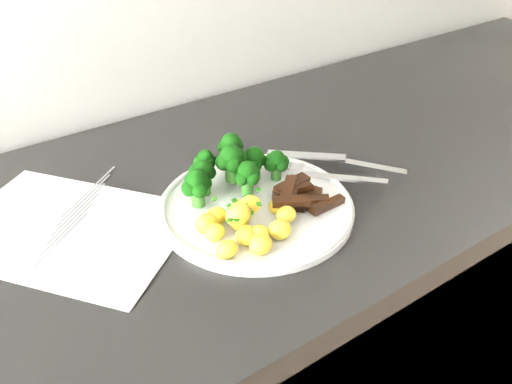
{
  "coord_description": "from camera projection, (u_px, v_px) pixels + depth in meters",
  "views": [
    {
      "loc": [
        -0.26,
        1.14,
        1.29
      ],
      "look_at": [
        0.07,
        1.62,
        0.9
      ],
      "focal_mm": 36.97,
      "sensor_mm": 36.0,
      "label": 1
    }
  ],
  "objects": [
    {
      "name": "plate",
      "position": [
        256.0,
        206.0,
        0.72
      ],
      "size": [
        0.27,
        0.27,
        0.02
      ],
      "color": "white",
      "rests_on": "counter"
    },
    {
      "name": "recipe_paper",
      "position": [
        68.0,
        229.0,
        0.68
      ],
      "size": [
        0.34,
        0.36,
        0.0
      ],
      "color": "white",
      "rests_on": "counter"
    },
    {
      "name": "knife",
      "position": [
        353.0,
        165.0,
        0.8
      ],
      "size": [
        0.16,
        0.17,
        0.02
      ],
      "color": "silver",
      "rests_on": "plate"
    },
    {
      "name": "fork",
      "position": [
        328.0,
        174.0,
        0.76
      ],
      "size": [
        0.12,
        0.16,
        0.02
      ],
      "color": "silver",
      "rests_on": "plate"
    },
    {
      "name": "potatoes",
      "position": [
        244.0,
        224.0,
        0.66
      ],
      "size": [
        0.13,
        0.11,
        0.04
      ],
      "color": "yellow",
      "rests_on": "plate"
    },
    {
      "name": "beef_strips",
      "position": [
        301.0,
        195.0,
        0.72
      ],
      "size": [
        0.1,
        0.08,
        0.03
      ],
      "color": "black",
      "rests_on": "plate"
    },
    {
      "name": "broccoli",
      "position": [
        230.0,
        166.0,
        0.73
      ],
      "size": [
        0.17,
        0.1,
        0.07
      ],
      "color": "#2F6B21",
      "rests_on": "plate"
    }
  ]
}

